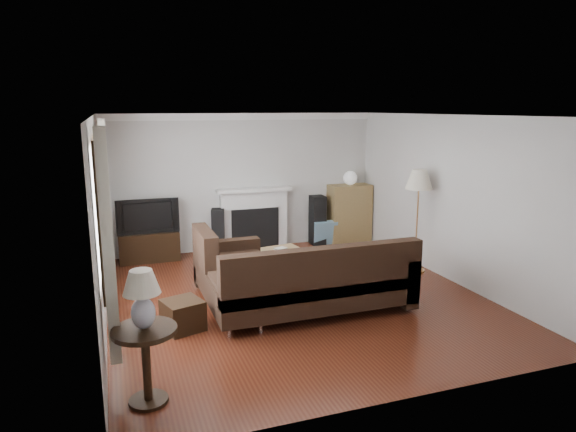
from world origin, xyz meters
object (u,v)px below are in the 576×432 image
object	(u,v)px
sectional_sofa	(313,279)
side_table	(147,366)
coffee_table	(269,265)
floor_lamp	(417,222)
bookshelf	(349,213)
tv_stand	(149,246)

from	to	relation	value
sectional_sofa	side_table	world-z (taller)	sectional_sofa
coffee_table	floor_lamp	bearing A→B (deg)	-19.97
bookshelf	sectional_sofa	bearing A→B (deg)	-123.23
coffee_table	tv_stand	bearing A→B (deg)	126.96
tv_stand	sectional_sofa	bearing A→B (deg)	-59.65
tv_stand	floor_lamp	world-z (taller)	floor_lamp
tv_stand	bookshelf	size ratio (longest dim) A/B	0.90
floor_lamp	bookshelf	bearing A→B (deg)	94.37
sectional_sofa	floor_lamp	world-z (taller)	floor_lamp
sectional_sofa	coffee_table	size ratio (longest dim) A/B	2.55
floor_lamp	side_table	xyz separation A→B (m)	(-4.37, -2.46, -0.47)
coffee_table	side_table	size ratio (longest dim) A/B	1.54
tv_stand	coffee_table	xyz separation A→B (m)	(1.67, -1.61, -0.04)
side_table	bookshelf	bearing A→B (deg)	47.22
bookshelf	coffee_table	size ratio (longest dim) A/B	1.03
coffee_table	side_table	world-z (taller)	side_table
floor_lamp	coffee_table	bearing A→B (deg)	169.10
tv_stand	side_table	bearing A→B (deg)	-94.72
bookshelf	side_table	distance (m)	6.20
bookshelf	coffee_table	world-z (taller)	bookshelf
tv_stand	side_table	xyz separation A→B (m)	(-0.37, -4.52, 0.10)
floor_lamp	tv_stand	bearing A→B (deg)	152.73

